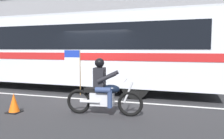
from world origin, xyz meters
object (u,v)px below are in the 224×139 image
object	(u,v)px
traffic_cone	(14,104)
fire_hydrant	(78,72)
transit_bus	(61,47)
motorcycle_with_rider	(103,91)

from	to	relation	value
traffic_cone	fire_hydrant	bearing A→B (deg)	100.15
transit_bus	fire_hydrant	size ratio (longest dim) A/B	18.01
motorcycle_with_rider	traffic_cone	distance (m)	2.59
transit_bus	motorcycle_with_rider	bearing A→B (deg)	-46.67
fire_hydrant	traffic_cone	distance (m)	6.62
transit_bus	traffic_cone	xyz separation A→B (m)	(0.76, -4.00, -1.63)
motorcycle_with_rider	transit_bus	bearing A→B (deg)	133.33
transit_bus	motorcycle_with_rider	size ratio (longest dim) A/B	6.17
transit_bus	motorcycle_with_rider	distance (m)	4.90
transit_bus	motorcycle_with_rider	world-z (taller)	transit_bus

